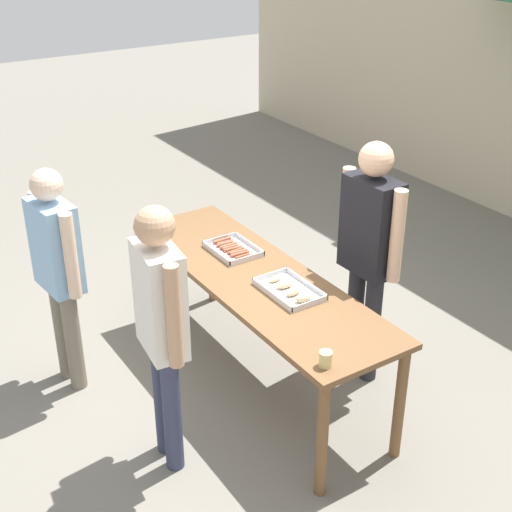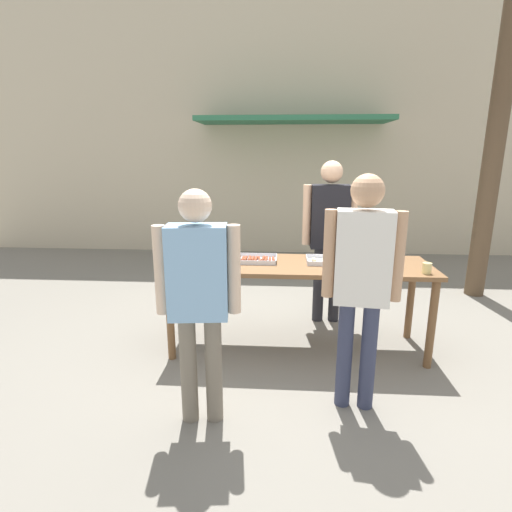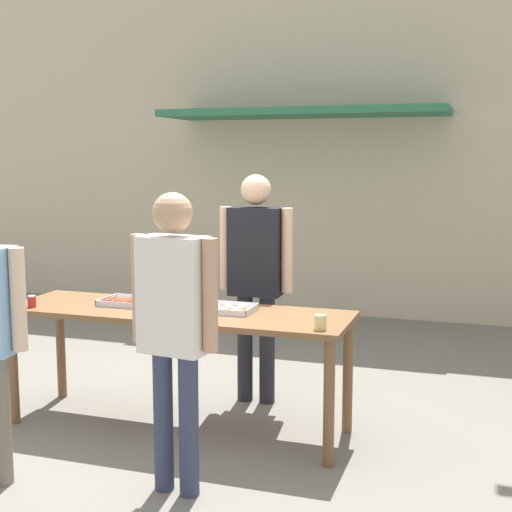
% 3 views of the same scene
% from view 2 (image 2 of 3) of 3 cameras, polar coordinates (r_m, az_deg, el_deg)
% --- Properties ---
extents(ground_plane, '(24.00, 24.00, 0.00)m').
position_cam_2_polar(ground_plane, '(4.05, 5.73, -12.82)').
color(ground_plane, slate).
extents(building_facade_back, '(12.00, 1.11, 4.50)m').
position_cam_2_polar(building_facade_back, '(7.60, 5.22, 17.41)').
color(building_facade_back, beige).
rests_on(building_facade_back, ground).
extents(serving_table, '(2.44, 0.73, 0.86)m').
position_cam_2_polar(serving_table, '(3.77, 6.01, -2.51)').
color(serving_table, brown).
rests_on(serving_table, ground).
extents(food_tray_sausages, '(0.40, 0.29, 0.04)m').
position_cam_2_polar(food_tray_sausages, '(3.80, -0.07, -0.51)').
color(food_tray_sausages, silver).
rests_on(food_tray_sausages, serving_table).
extents(food_tray_buns, '(0.46, 0.29, 0.06)m').
position_cam_2_polar(food_tray_buns, '(3.82, 10.88, -0.63)').
color(food_tray_buns, silver).
rests_on(food_tray_buns, serving_table).
extents(condiment_jar_mustard, '(0.06, 0.06, 0.08)m').
position_cam_2_polar(condiment_jar_mustard, '(3.61, -11.41, -1.18)').
color(condiment_jar_mustard, gold).
rests_on(condiment_jar_mustard, serving_table).
extents(condiment_jar_ketchup, '(0.06, 0.06, 0.08)m').
position_cam_2_polar(condiment_jar_ketchup, '(3.59, -10.08, -1.19)').
color(condiment_jar_ketchup, '#B22319').
rests_on(condiment_jar_ketchup, serving_table).
extents(beer_cup, '(0.08, 0.08, 0.09)m').
position_cam_2_polar(beer_cup, '(3.70, 23.23, -1.61)').
color(beer_cup, '#DBC67A').
rests_on(beer_cup, serving_table).
extents(person_server_behind_table, '(0.58, 0.23, 1.78)m').
position_cam_2_polar(person_server_behind_table, '(4.39, 10.42, 4.00)').
color(person_server_behind_table, '#232328').
rests_on(person_server_behind_table, ground).
extents(person_customer_holding_hotdog, '(0.56, 0.25, 1.64)m').
position_cam_2_polar(person_customer_holding_hotdog, '(2.67, -8.26, -4.71)').
color(person_customer_holding_hotdog, '#756B5B').
rests_on(person_customer_holding_hotdog, ground).
extents(person_customer_with_cup, '(0.54, 0.25, 1.72)m').
position_cam_2_polar(person_customer_with_cup, '(2.87, 14.89, -2.39)').
color(person_customer_with_cup, '#333851').
rests_on(person_customer_with_cup, ground).
extents(utility_pole, '(1.10, 0.24, 5.10)m').
position_cam_2_polar(utility_pole, '(5.97, 31.80, 19.79)').
color(utility_pole, brown).
rests_on(utility_pole, ground).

